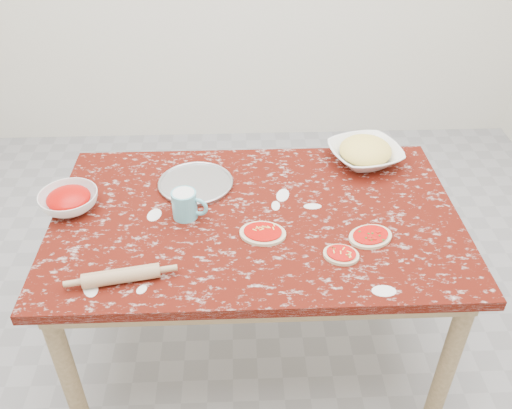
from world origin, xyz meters
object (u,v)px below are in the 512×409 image
object	(u,v)px
rolling_pin	(121,276)
flour_mug	(186,204)
worktable	(256,231)
sauce_bowl	(69,201)
pizza_tray	(196,184)
cheese_bowl	(365,155)

from	to	relation	value
rolling_pin	flour_mug	bearing A→B (deg)	60.91
worktable	sauce_bowl	distance (m)	0.75
pizza_tray	sauce_bowl	size ratio (longest dim) A/B	1.34
worktable	pizza_tray	world-z (taller)	pizza_tray
worktable	flour_mug	world-z (taller)	flour_mug
sauce_bowl	worktable	bearing A→B (deg)	-5.45
sauce_bowl	pizza_tray	bearing A→B (deg)	16.55
worktable	pizza_tray	bearing A→B (deg)	138.85
flour_mug	rolling_pin	xyz separation A→B (m)	(-0.20, -0.35, -0.03)
worktable	rolling_pin	size ratio (longest dim) A/B	6.20
sauce_bowl	rolling_pin	size ratio (longest dim) A/B	0.90
sauce_bowl	rolling_pin	xyz separation A→B (m)	(0.27, -0.42, -0.01)
worktable	pizza_tray	size ratio (longest dim) A/B	5.16
pizza_tray	cheese_bowl	xyz separation A→B (m)	(0.75, 0.15, 0.03)
cheese_bowl	flour_mug	bearing A→B (deg)	-154.39
sauce_bowl	cheese_bowl	bearing A→B (deg)	13.61
pizza_tray	sauce_bowl	xyz separation A→B (m)	(-0.49, -0.15, 0.03)
sauce_bowl	flour_mug	size ratio (longest dim) A/B	1.61
worktable	flour_mug	bearing A→B (deg)	-179.93
cheese_bowl	rolling_pin	xyz separation A→B (m)	(-0.97, -0.72, -0.01)
flour_mug	sauce_bowl	bearing A→B (deg)	171.36
cheese_bowl	rolling_pin	size ratio (longest dim) A/B	1.20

